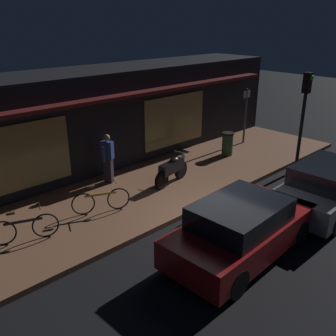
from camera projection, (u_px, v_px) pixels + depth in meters
name	position (u px, v px, depth m)	size (l,w,h in m)	color
ground_plane	(219.00, 227.00, 10.20)	(60.00, 60.00, 0.00)	black
sidewalk_slab	(147.00, 191.00, 12.20)	(18.00, 4.00, 0.15)	brown
storefront_building	(87.00, 120.00, 13.84)	(18.00, 3.30, 3.60)	black
motorcycle	(172.00, 169.00, 12.44)	(1.69, 0.61, 0.97)	black
bicycle_parked	(24.00, 228.00, 9.18)	(1.56, 0.68, 0.91)	black
bicycle_extra	(101.00, 200.00, 10.59)	(1.53, 0.72, 0.91)	black
person_bystander	(108.00, 157.00, 12.36)	(0.58, 0.44, 1.67)	#28232D
sign_post	(245.00, 112.00, 16.25)	(0.44, 0.09, 2.40)	#47474C
trash_bin	(228.00, 144.00, 15.07)	(0.48, 0.48, 0.93)	#2D4C33
traffic_light_pole	(304.00, 105.00, 13.10)	(0.24, 0.33, 3.60)	black
parked_car_near	(242.00, 229.00, 8.78)	(4.16, 1.91, 1.42)	black
parked_car_far	(329.00, 187.00, 10.99)	(4.14, 1.85, 1.42)	black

